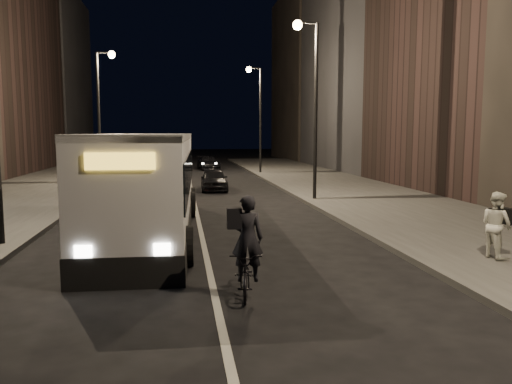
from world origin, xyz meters
name	(u,v)px	position (x,y,z in m)	size (l,w,h in m)	color
ground	(212,282)	(0.00, 0.00, 0.00)	(180.00, 180.00, 0.00)	black
sidewalk_right	(358,194)	(8.50, 14.00, 0.08)	(7.00, 70.00, 0.16)	#393937
sidewalk_left	(11,201)	(-8.50, 14.00, 0.08)	(7.00, 70.00, 0.16)	#393937
building_row_right	(392,40)	(16.00, 27.50, 10.50)	(8.00, 61.00, 21.00)	black
streetlight_right_mid	(310,86)	(5.33, 12.00, 5.36)	(1.20, 0.44, 8.12)	black
streetlight_right_far	(257,105)	(5.33, 28.00, 5.36)	(1.20, 0.44, 8.12)	black
streetlight_left_near	(1,53)	(-5.33, 4.00, 5.36)	(1.20, 0.44, 8.12)	black
streetlight_left_far	(103,99)	(-5.33, 22.00, 5.36)	(1.20, 0.44, 8.12)	black
city_bus	(150,180)	(-1.60, 5.62, 1.74)	(3.14, 11.97, 3.20)	silver
cyclist_on_bicycle	(246,262)	(0.63, -1.03, 0.68)	(0.85, 1.84, 2.05)	black
pedestrian_woman	(496,225)	(7.02, 0.43, 0.98)	(0.80, 0.62, 1.65)	beige
car_near	(214,179)	(1.25, 17.47, 0.62)	(1.46, 3.63, 1.24)	black
car_mid	(147,166)	(-3.09, 27.12, 0.79)	(1.67, 4.79, 1.58)	#3C3C3E
car_far	(208,163)	(1.83, 33.85, 0.59)	(1.66, 4.09, 1.19)	black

